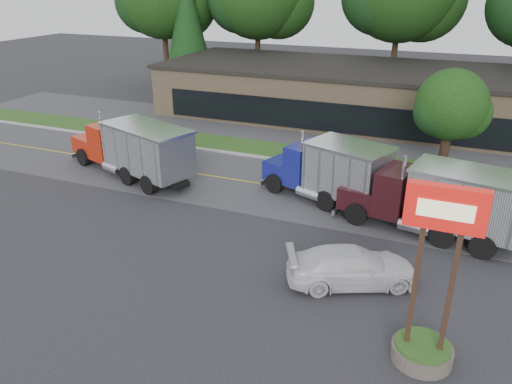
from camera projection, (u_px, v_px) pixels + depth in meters
ground at (175, 256)px, 21.60m from camera, size 140.00×140.00×0.00m
road at (254, 183)px, 29.23m from camera, size 60.00×8.00×0.02m
center_line at (254, 183)px, 29.23m from camera, size 60.00×0.12×0.01m
curb at (279, 160)px, 32.79m from camera, size 60.00×0.30×0.12m
grass_verge at (288, 152)px, 34.32m from camera, size 60.00×3.40×0.03m
far_parking at (309, 133)px, 38.55m from camera, size 60.00×7.00×0.02m
strip_mall at (353, 94)px, 42.15m from camera, size 32.00×12.00×4.00m
bilo_sign at (429, 306)px, 15.00m from camera, size 2.20×1.90×5.95m
evergreen_left at (188, 25)px, 50.01m from camera, size 5.27×5.27×11.98m
tree_verge at (452, 108)px, 29.23m from camera, size 4.44×4.18×6.33m
dump_truck_red at (134, 148)px, 29.47m from camera, size 9.82×5.56×3.36m
dump_truck_blue at (332, 170)px, 26.18m from camera, size 7.31×4.66×3.36m
dump_truck_maroon at (439, 199)px, 22.78m from camera, size 8.39×4.03×3.36m
rally_car at (352, 266)px, 19.45m from camera, size 5.49×4.08×1.48m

